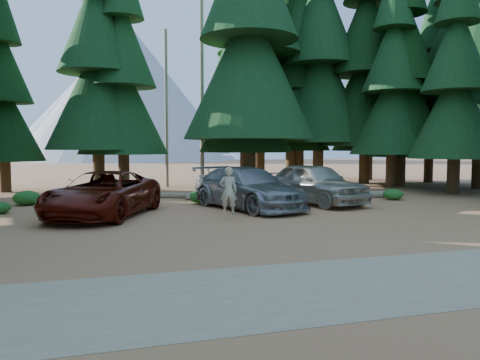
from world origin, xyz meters
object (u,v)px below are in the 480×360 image
(silver_minivan_right, at_px, (314,183))
(silver_minivan_center, at_px, (248,188))
(frisbee_player, at_px, (228,190))
(red_pickup, at_px, (104,194))
(log_right, at_px, (341,195))
(log_mid, at_px, (184,196))
(log_left, at_px, (224,195))

(silver_minivan_right, bearing_deg, silver_minivan_center, 176.04)
(silver_minivan_right, distance_m, frisbee_player, 6.01)
(red_pickup, distance_m, log_right, 12.01)
(red_pickup, distance_m, log_mid, 6.57)
(frisbee_player, height_order, log_left, frisbee_player)
(log_right, bearing_deg, red_pickup, -149.64)
(frisbee_player, bearing_deg, log_right, -131.66)
(frisbee_player, xyz_separation_m, log_mid, (-0.32, 7.38, -0.90))
(silver_minivan_right, bearing_deg, red_pickup, 172.21)
(frisbee_player, relative_size, log_left, 0.53)
(frisbee_player, xyz_separation_m, log_right, (7.35, 5.36, -0.87))
(red_pickup, height_order, silver_minivan_right, silver_minivan_right)
(silver_minivan_right, height_order, log_left, silver_minivan_right)
(silver_minivan_right, xyz_separation_m, log_right, (2.41, 1.93, -0.76))
(silver_minivan_center, height_order, log_right, silver_minivan_center)
(silver_minivan_right, bearing_deg, log_mid, 127.12)
(log_right, bearing_deg, frisbee_player, -129.20)
(frisbee_player, bearing_deg, silver_minivan_right, -132.95)
(frisbee_player, relative_size, log_mid, 0.65)
(silver_minivan_right, xyz_separation_m, log_mid, (-5.26, 3.95, -0.79))
(red_pickup, bearing_deg, log_right, 39.41)
(red_pickup, bearing_deg, log_mid, 77.36)
(log_right, bearing_deg, log_left, -179.40)
(red_pickup, height_order, log_left, red_pickup)
(red_pickup, bearing_deg, silver_minivan_right, 31.91)
(log_mid, distance_m, log_right, 7.94)
(silver_minivan_right, relative_size, log_mid, 1.66)
(silver_minivan_center, height_order, silver_minivan_right, silver_minivan_right)
(red_pickup, relative_size, log_mid, 1.83)
(red_pickup, height_order, log_mid, red_pickup)
(silver_minivan_center, xyz_separation_m, log_mid, (-1.89, 4.67, -0.73))
(log_left, distance_m, log_mid, 2.01)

